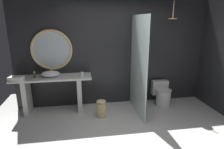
% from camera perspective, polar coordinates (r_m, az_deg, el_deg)
% --- Properties ---
extents(ground_plane, '(5.76, 5.76, 0.00)m').
position_cam_1_polar(ground_plane, '(3.56, 6.23, -20.09)').
color(ground_plane, silver).
extents(back_wall_panel, '(4.80, 0.10, 2.60)m').
position_cam_1_polar(back_wall_panel, '(4.81, 0.71, 6.42)').
color(back_wall_panel, '#232326').
rests_on(back_wall_panel, ground_plane).
extents(vanity_counter, '(1.74, 0.54, 0.85)m').
position_cam_1_polar(vanity_counter, '(4.64, -16.96, -4.20)').
color(vanity_counter, silver).
rests_on(vanity_counter, ground_plane).
extents(vessel_sink, '(0.41, 0.34, 0.17)m').
position_cam_1_polar(vessel_sink, '(4.55, -17.73, 0.18)').
color(vessel_sink, white).
rests_on(vessel_sink, vanity_counter).
extents(tumbler_cup, '(0.07, 0.07, 0.09)m').
position_cam_1_polar(tumbler_cup, '(4.45, -8.90, 0.14)').
color(tumbler_cup, silver).
rests_on(tumbler_cup, vanity_counter).
extents(soap_dispenser, '(0.06, 0.06, 0.15)m').
position_cam_1_polar(soap_dispenser, '(4.56, -21.94, -0.19)').
color(soap_dispenser, '#3D3323').
rests_on(soap_dispenser, vanity_counter).
extents(round_wall_mirror, '(0.94, 0.06, 0.94)m').
position_cam_1_polar(round_wall_mirror, '(4.68, -17.43, 6.93)').
color(round_wall_mirror, '#D6B77F').
extents(shower_glass_panel, '(0.02, 1.21, 2.20)m').
position_cam_1_polar(shower_glass_panel, '(4.32, 7.77, 2.47)').
color(shower_glass_panel, silver).
rests_on(shower_glass_panel, ground_plane).
extents(rain_shower_head, '(0.19, 0.19, 0.40)m').
position_cam_1_polar(rain_shower_head, '(4.80, 17.57, 15.99)').
color(rain_shower_head, '#D6B77F').
extents(toilet, '(0.42, 0.56, 0.57)m').
position_cam_1_polar(toilet, '(5.08, 14.60, -5.64)').
color(toilet, white).
rests_on(toilet, ground_plane).
extents(waste_bin, '(0.22, 0.22, 0.39)m').
position_cam_1_polar(waste_bin, '(4.34, -3.19, -9.95)').
color(waste_bin, '#D6B77F').
rests_on(waste_bin, ground_plane).
extents(folded_hand_towel, '(0.32, 0.24, 0.09)m').
position_cam_1_polar(folded_hand_towel, '(4.54, -26.50, -1.08)').
color(folded_hand_towel, silver).
rests_on(folded_hand_towel, vanity_counter).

